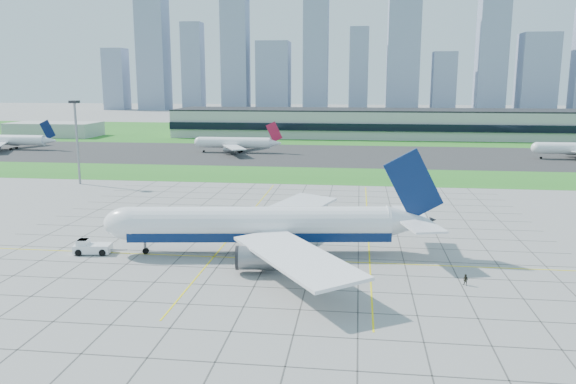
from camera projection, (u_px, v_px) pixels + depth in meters
name	position (u px, v px, depth m)	size (l,w,h in m)	color
ground	(270.00, 256.00, 102.29)	(1400.00, 1400.00, 0.00)	gray
grass_median	(311.00, 175.00, 189.90)	(700.00, 35.00, 0.04)	#256E1F
asphalt_taxiway	(322.00, 155.00, 243.44)	(700.00, 75.00, 0.04)	#383838
grass_far	(334.00, 132.00, 350.53)	(700.00, 145.00, 0.04)	#256E1F
apron_markings	(281.00, 239.00, 113.03)	(120.00, 130.00, 0.03)	#474744
terminal	(402.00, 123.00, 319.64)	(260.00, 43.00, 15.80)	#B7B7B2
service_block	(54.00, 129.00, 325.55)	(50.00, 25.00, 8.00)	#B7B7B2
light_mast	(76.00, 132.00, 171.02)	(2.50, 2.50, 25.60)	gray
city_skyline	(338.00, 55.00, 598.17)	(523.00, 32.40, 160.00)	#7F8CA7
airliner	(262.00, 226.00, 102.41)	(61.88, 62.32, 19.53)	white
pushback_tug	(91.00, 247.00, 103.34)	(9.73, 4.09, 2.67)	white
crew_near	(145.00, 246.00, 105.56)	(0.60, 0.39, 1.63)	black
crew_far	(466.00, 280.00, 87.12)	(0.87, 0.68, 1.79)	black
distant_jet_0	(8.00, 140.00, 261.84)	(43.12, 42.66, 14.08)	white
distant_jet_1	(236.00, 143.00, 249.98)	(37.60, 42.66, 14.08)	white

